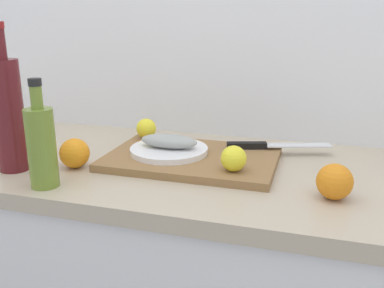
{
  "coord_description": "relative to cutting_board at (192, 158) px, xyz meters",
  "views": [
    {
      "loc": [
        0.34,
        -1.01,
        1.28
      ],
      "look_at": [
        0.03,
        0.02,
        0.95
      ],
      "focal_mm": 39.91,
      "sensor_mm": 36.0,
      "label": 1
    }
  ],
  "objects": [
    {
      "name": "white_plate",
      "position": [
        -0.06,
        -0.0,
        0.02
      ],
      "size": [
        0.21,
        0.21,
        0.01
      ],
      "primitive_type": "cylinder",
      "color": "white",
      "rests_on": "cutting_board"
    },
    {
      "name": "olive_oil_bottle",
      "position": [
        -0.27,
        -0.26,
        0.09
      ],
      "size": [
        0.06,
        0.06,
        0.25
      ],
      "color": "olive",
      "rests_on": "kitchen_counter"
    },
    {
      "name": "cutting_board",
      "position": [
        0.0,
        0.0,
        0.0
      ],
      "size": [
        0.44,
        0.3,
        0.02
      ],
      "primitive_type": "cube",
      "color": "olive",
      "rests_on": "kitchen_counter"
    },
    {
      "name": "lemon_1",
      "position": [
        -0.18,
        0.12,
        0.04
      ],
      "size": [
        0.06,
        0.06,
        0.06
      ],
      "primitive_type": "sphere",
      "color": "yellow",
      "rests_on": "cutting_board"
    },
    {
      "name": "back_wall",
      "position": [
        -0.03,
        0.3,
        0.34
      ],
      "size": [
        3.2,
        0.05,
        2.5
      ],
      "primitive_type": "cube",
      "color": "white",
      "rests_on": "ground_plane"
    },
    {
      "name": "wine_bottle",
      "position": [
        -0.41,
        -0.18,
        0.14
      ],
      "size": [
        0.07,
        0.07,
        0.36
      ],
      "color": "#59191E",
      "rests_on": "kitchen_counter"
    },
    {
      "name": "orange_2",
      "position": [
        -0.28,
        -0.13,
        0.03
      ],
      "size": [
        0.08,
        0.08,
        0.08
      ],
      "primitive_type": "sphere",
      "color": "orange",
      "rests_on": "kitchen_counter"
    },
    {
      "name": "lemon_0",
      "position": [
        0.13,
        -0.09,
        0.04
      ],
      "size": [
        0.06,
        0.06,
        0.06
      ],
      "primitive_type": "sphere",
      "color": "yellow",
      "rests_on": "cutting_board"
    },
    {
      "name": "fish_fillet",
      "position": [
        -0.06,
        -0.0,
        0.04
      ],
      "size": [
        0.16,
        0.07,
        0.04
      ],
      "primitive_type": "ellipsoid",
      "color": "#999E99",
      "rests_on": "white_plate"
    },
    {
      "name": "chef_knife",
      "position": [
        0.18,
        0.11,
        0.02
      ],
      "size": [
        0.29,
        0.11,
        0.02
      ],
      "rotation": [
        0.0,
        0.0,
        0.3
      ],
      "color": "silver",
      "rests_on": "cutting_board"
    },
    {
      "name": "orange_1",
      "position": [
        0.36,
        -0.14,
        0.03
      ],
      "size": [
        0.08,
        0.08,
        0.08
      ],
      "primitive_type": "sphere",
      "color": "orange",
      "rests_on": "kitchen_counter"
    }
  ]
}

